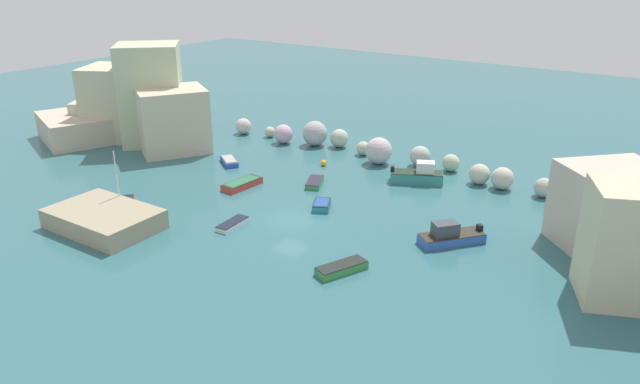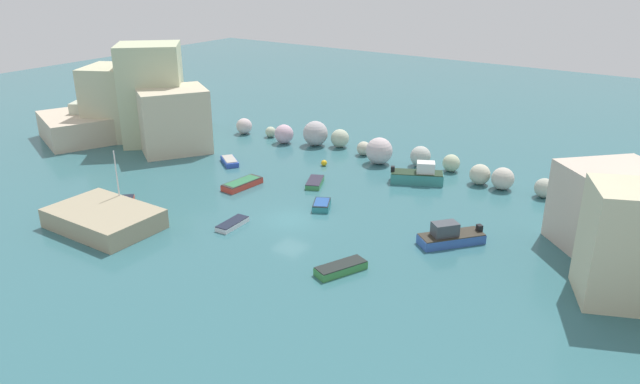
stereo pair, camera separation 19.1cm
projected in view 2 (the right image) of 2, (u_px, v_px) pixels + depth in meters
name	position (u px, v px, depth m)	size (l,w,h in m)	color
cove_water	(290.00, 220.00, 47.37)	(160.00, 160.00, 0.00)	#33676F
cliff_headland_left	(135.00, 108.00, 66.95)	(21.66, 19.01, 10.79)	beige
rock_breakwater	(368.00, 148.00, 61.25)	(36.17, 4.79, 2.71)	beige
stone_dock	(104.00, 218.00, 45.76)	(8.23, 5.50, 1.51)	tan
channel_buoy	(324.00, 163.00, 59.35)	(0.60, 0.60, 0.60)	gold
moored_boat_0	(121.00, 208.00, 48.51)	(4.17, 4.24, 5.29)	#BD422D
moored_boat_1	(315.00, 182.00, 54.42)	(2.39, 3.17, 0.49)	#3C8B4C
moored_boat_2	(230.00, 161.00, 59.92)	(3.13, 2.70, 0.56)	#2E4EB9
moored_boat_3	(341.00, 268.00, 39.48)	(2.51, 3.74, 0.58)	#3E8C45
moored_boat_4	(242.00, 184.00, 53.96)	(1.77, 4.00, 0.58)	#CF3E31
moored_boat_5	(322.00, 205.00, 49.39)	(2.22, 2.60, 0.58)	teal
moored_boat_6	(450.00, 236.00, 43.25)	(4.29, 4.74, 1.71)	#375FB3
moored_boat_7	(232.00, 224.00, 46.15)	(1.29, 2.99, 0.42)	white
moored_boat_8	(418.00, 175.00, 54.81)	(5.03, 3.68, 2.02)	teal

